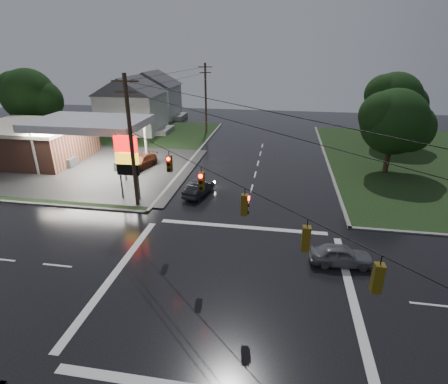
% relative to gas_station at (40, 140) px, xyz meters
% --- Properties ---
extents(ground, '(120.00, 120.00, 0.00)m').
position_rel_gas_station_xyz_m(ground, '(25.68, -19.70, -2.55)').
color(ground, black).
rests_on(ground, ground).
extents(grass_nw, '(36.00, 36.00, 0.08)m').
position_rel_gas_station_xyz_m(grass_nw, '(-0.32, 6.30, -2.51)').
color(grass_nw, black).
rests_on(grass_nw, ground).
extents(gas_station, '(26.20, 18.00, 5.60)m').
position_rel_gas_station_xyz_m(gas_station, '(0.00, 0.00, 0.00)').
color(gas_station, '#2D2D2D').
rests_on(gas_station, ground).
extents(pylon_sign, '(2.00, 0.35, 6.00)m').
position_rel_gas_station_xyz_m(pylon_sign, '(15.18, -9.20, 1.46)').
color(pylon_sign, '#59595E').
rests_on(pylon_sign, ground).
extents(utility_pole_nw, '(2.20, 0.32, 11.00)m').
position_rel_gas_station_xyz_m(utility_pole_nw, '(16.18, -10.20, 3.17)').
color(utility_pole_nw, '#382619').
rests_on(utility_pole_nw, ground).
extents(utility_pole_n, '(2.20, 0.32, 10.50)m').
position_rel_gas_station_xyz_m(utility_pole_n, '(16.18, 18.30, 2.92)').
color(utility_pole_n, '#382619').
rests_on(utility_pole_n, ground).
extents(traffic_signals, '(26.87, 26.87, 1.47)m').
position_rel_gas_station_xyz_m(traffic_signals, '(25.69, -19.72, 3.93)').
color(traffic_signals, black).
rests_on(traffic_signals, ground).
extents(house_near, '(11.05, 8.48, 8.60)m').
position_rel_gas_station_xyz_m(house_near, '(4.73, 16.30, 1.86)').
color(house_near, silver).
rests_on(house_near, ground).
extents(house_far, '(11.05, 8.48, 8.60)m').
position_rel_gas_station_xyz_m(house_far, '(3.73, 28.30, 1.86)').
color(house_far, silver).
rests_on(house_far, ground).
extents(tree_nw_behind, '(8.93, 7.60, 10.00)m').
position_rel_gas_station_xyz_m(tree_nw_behind, '(-8.17, 10.29, 3.63)').
color(tree_nw_behind, black).
rests_on(tree_nw_behind, ground).
extents(tree_ne_near, '(7.99, 6.80, 8.98)m').
position_rel_gas_station_xyz_m(tree_ne_near, '(39.82, 2.29, 3.01)').
color(tree_ne_near, black).
rests_on(tree_ne_near, ground).
extents(tree_ne_far, '(8.46, 7.20, 9.80)m').
position_rel_gas_station_xyz_m(tree_ne_far, '(42.83, 14.29, 3.63)').
color(tree_ne_far, black).
rests_on(tree_ne_far, ground).
extents(car_north, '(2.33, 4.21, 1.32)m').
position_rel_gas_station_xyz_m(car_north, '(20.93, -7.15, -1.89)').
color(car_north, black).
rests_on(car_north, ground).
extents(car_crossing, '(3.95, 1.76, 1.32)m').
position_rel_gas_station_xyz_m(car_crossing, '(32.43, -16.54, -1.89)').
color(car_crossing, slate).
rests_on(car_crossing, ground).
extents(car_pump, '(3.04, 5.27, 1.44)m').
position_rel_gas_station_xyz_m(car_pump, '(12.68, -0.76, -1.83)').
color(car_pump, '#622A16').
rests_on(car_pump, ground).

